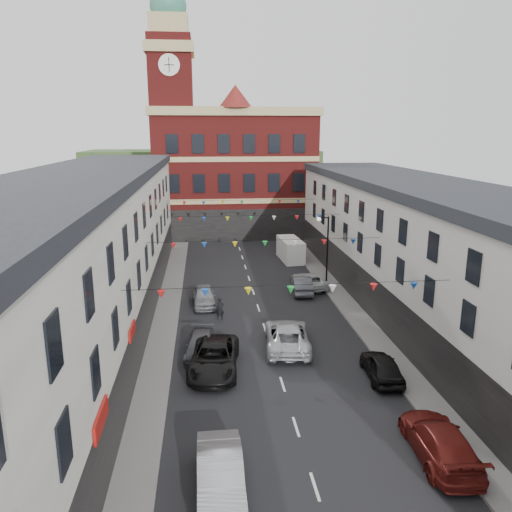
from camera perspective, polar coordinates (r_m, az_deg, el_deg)
name	(u,v)px	position (r m, az deg, el deg)	size (l,w,h in m)	color
ground	(272,352)	(31.19, 1.89, -10.96)	(160.00, 160.00, 0.00)	black
pavement_left	(161,343)	(32.87, -10.78, -9.72)	(1.80, 64.00, 0.15)	#605E5B
pavement_right	(371,334)	(34.48, 12.99, -8.67)	(1.80, 64.00, 0.15)	#605E5B
terrace_left	(71,270)	(31.05, -20.39, -1.47)	(8.40, 56.00, 10.70)	beige
terrace_right	(455,267)	(34.02, 21.78, -1.16)	(8.40, 56.00, 9.70)	beige
civic_building	(234,171)	(66.26, -2.57, 9.65)	(20.60, 13.30, 18.50)	maroon
clock_tower	(172,117)	(63.13, -9.54, 15.44)	(5.60, 5.60, 30.00)	maroon
distant_hill	(203,179)	(90.37, -6.04, 8.76)	(40.00, 14.00, 10.00)	#325025
street_lamp	(325,240)	(44.27, 7.88, 1.81)	(1.10, 0.36, 6.00)	black
car_left_b	(220,476)	(20.20, -4.11, -23.76)	(1.71, 4.89, 1.61)	#9C9DA3
car_left_c	(214,358)	(28.74, -4.80, -11.53)	(2.64, 5.73, 1.59)	black
car_left_d	(201,345)	(30.79, -6.32, -10.09)	(1.78, 4.38, 1.27)	#45474D
car_left_e	(204,296)	(39.12, -5.95, -4.60)	(1.72, 4.29, 1.46)	gray
car_right_c	(440,441)	(23.21, 20.25, -19.25)	(2.14, 5.25, 1.52)	maroon
car_right_d	(382,367)	(28.73, 14.18, -12.15)	(1.66, 4.13, 1.41)	black
car_right_e	(301,285)	(42.05, 5.20, -3.26)	(1.52, 4.35, 1.43)	#4E4F56
car_right_f	(309,280)	(43.50, 6.13, -2.79)	(2.15, 4.66, 1.30)	silver
moving_car	(287,336)	(31.56, 3.58, -9.08)	(2.66, 5.77, 1.60)	#B5B7BD
white_van	(290,250)	(52.50, 3.96, 0.73)	(1.96, 5.10, 2.26)	white
pedestrian	(220,309)	(36.02, -4.13, -6.05)	(0.60, 0.40, 1.66)	black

